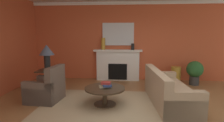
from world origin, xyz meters
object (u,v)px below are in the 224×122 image
object	(u,v)px
armchair_near_window	(46,90)
potted_plant	(195,71)
vase_mantel_right	(133,47)
fireplace	(118,66)
mantel_mirror	(118,34)
vase_mantel_left	(103,44)
sofa	(168,92)
coffee_table	(105,92)
side_table	(48,80)
table_lamp	(47,52)
vase_tall_corner	(176,75)

from	to	relation	value
armchair_near_window	potted_plant	distance (m)	4.86
vase_mantel_right	fireplace	bearing A→B (deg)	174.87
mantel_mirror	vase_mantel_left	xyz separation A→B (m)	(-0.55, -0.17, -0.35)
sofa	vase_mantel_right	xyz separation A→B (m)	(-0.85, 2.20, 0.99)
coffee_table	potted_plant	distance (m)	3.55
side_table	vase_mantel_right	bearing A→B (deg)	32.79
mantel_mirror	table_lamp	distance (m)	2.75
side_table	potted_plant	bearing A→B (deg)	15.06
vase_tall_corner	sofa	bearing A→B (deg)	-109.28
fireplace	vase_mantel_right	distance (m)	0.92
fireplace	mantel_mirror	size ratio (longest dim) A/B	1.52
side_table	vase_mantel_left	xyz separation A→B (m)	(1.45, 1.64, 0.99)
sofa	side_table	distance (m)	3.45
table_lamp	sofa	bearing A→B (deg)	-9.27
mantel_mirror	vase_tall_corner	bearing A→B (deg)	-11.38
sofa	side_table	xyz separation A→B (m)	(-3.41, 0.56, 0.10)
mantel_mirror	vase_tall_corner	size ratio (longest dim) A/B	1.97
potted_plant	coffee_table	bearing A→B (deg)	-144.10
table_lamp	potted_plant	distance (m)	4.91
coffee_table	vase_tall_corner	xyz separation A→B (m)	(2.28, 2.22, -0.03)
sofa	side_table	world-z (taller)	sofa
mantel_mirror	sofa	xyz separation A→B (m)	(1.40, -2.37, -1.44)
coffee_table	fireplace	bearing A→B (deg)	85.70
side_table	vase_tall_corner	xyz separation A→B (m)	(4.09, 1.39, -0.10)
table_lamp	vase_mantel_right	bearing A→B (deg)	32.79
vase_mantel_left	vase_mantel_right	world-z (taller)	vase_mantel_left
coffee_table	vase_mantel_right	xyz separation A→B (m)	(0.74, 2.47, 0.95)
sofa	armchair_near_window	xyz separation A→B (m)	(-3.16, -0.12, 0.01)
fireplace	side_table	size ratio (longest dim) A/B	2.57
table_lamp	vase_mantel_right	distance (m)	3.04
armchair_near_window	vase_mantel_right	xyz separation A→B (m)	(2.31, 2.32, 0.98)
fireplace	vase_mantel_left	xyz separation A→B (m)	(-0.55, -0.05, 0.83)
vase_mantel_left	vase_tall_corner	distance (m)	2.86
armchair_near_window	potted_plant	world-z (taller)	armchair_near_window
side_table	vase_tall_corner	bearing A→B (deg)	18.83
fireplace	table_lamp	xyz separation A→B (m)	(-2.00, -1.69, 0.67)
vase_mantel_left	table_lamp	bearing A→B (deg)	-131.46
vase_tall_corner	potted_plant	size ratio (longest dim) A/B	0.72
sofa	vase_tall_corner	distance (m)	2.07
mantel_mirror	potted_plant	xyz separation A→B (m)	(2.69, -0.55, -1.25)
vase_tall_corner	vase_mantel_right	world-z (taller)	vase_mantel_right
side_table	vase_tall_corner	distance (m)	4.32
vase_mantel_left	side_table	bearing A→B (deg)	-131.46
coffee_table	vase_mantel_left	distance (m)	2.71
side_table	vase_mantel_right	size ratio (longest dim) A/B	3.00
fireplace	vase_tall_corner	bearing A→B (deg)	-8.17
side_table	table_lamp	size ratio (longest dim) A/B	0.93
armchair_near_window	table_lamp	bearing A→B (deg)	109.66
coffee_table	side_table	xyz separation A→B (m)	(-1.81, 0.82, 0.06)
sofa	potted_plant	bearing A→B (deg)	54.79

